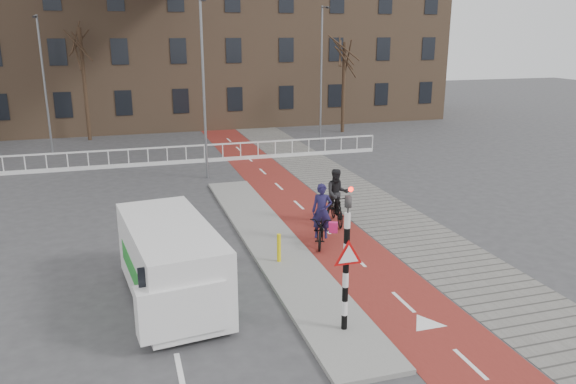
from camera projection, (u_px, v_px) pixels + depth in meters
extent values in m
plane|color=#38383A|center=(336.00, 293.00, 15.30)|extent=(120.00, 120.00, 0.00)
cube|color=maroon|center=(285.00, 192.00, 24.92)|extent=(2.50, 60.00, 0.01)
cube|color=slate|center=(344.00, 187.00, 25.70)|extent=(3.00, 60.00, 0.01)
cube|color=gray|center=(273.00, 243.00, 18.77)|extent=(1.80, 16.00, 0.12)
cylinder|color=black|center=(346.00, 272.00, 12.87)|extent=(0.14, 0.14, 2.88)
imported|color=black|center=(348.00, 196.00, 12.36)|extent=(0.13, 0.16, 0.80)
cylinder|color=#FF0C05|center=(351.00, 189.00, 12.18)|extent=(0.11, 0.02, 0.11)
cylinder|color=yellow|center=(279.00, 248.00, 17.02)|extent=(0.12, 0.12, 0.88)
imported|color=black|center=(322.00, 229.00, 18.71)|extent=(1.44, 2.12, 1.06)
imported|color=#1C1740|center=(322.00, 211.00, 18.54)|extent=(0.79, 0.67, 1.84)
cube|color=#CB1C61|center=(333.00, 227.00, 18.25)|extent=(0.33, 0.28, 0.35)
imported|color=black|center=(337.00, 208.00, 20.72)|extent=(0.86, 2.01, 1.17)
imported|color=black|center=(337.00, 193.00, 20.56)|extent=(0.99, 0.83, 1.83)
cube|color=white|center=(171.00, 261.00, 14.57)|extent=(2.56, 5.15, 1.98)
cube|color=#1E8D2B|center=(132.00, 269.00, 14.32)|extent=(0.40, 3.14, 0.55)
cube|color=#1E8D2B|center=(209.00, 260.00, 14.87)|extent=(0.40, 3.14, 0.55)
cube|color=black|center=(179.00, 280.00, 12.50)|extent=(1.77, 0.27, 0.90)
cylinder|color=black|center=(153.00, 325.00, 12.98)|extent=(0.33, 0.72, 0.69)
cylinder|color=black|center=(222.00, 311.00, 13.63)|extent=(0.33, 0.72, 0.69)
cylinder|color=black|center=(130.00, 270.00, 15.94)|extent=(0.33, 0.72, 0.69)
cylinder|color=black|center=(188.00, 261.00, 16.59)|extent=(0.33, 0.72, 0.69)
cube|color=silver|center=(128.00, 149.00, 29.30)|extent=(28.00, 0.08, 0.08)
cube|color=silver|center=(129.00, 165.00, 29.53)|extent=(28.00, 0.10, 0.20)
cube|color=#7F6047|center=(145.00, 44.00, 42.26)|extent=(46.00, 10.00, 12.00)
cylinder|color=#322216|center=(85.00, 85.00, 35.97)|extent=(0.24, 0.24, 7.12)
cylinder|color=#322216|center=(343.00, 88.00, 39.10)|extent=(0.25, 0.25, 6.18)
cylinder|color=slate|center=(204.00, 92.00, 26.22)|extent=(0.12, 0.12, 8.34)
cylinder|color=slate|center=(45.00, 87.00, 31.46)|extent=(0.12, 0.12, 7.77)
cylinder|color=slate|center=(321.00, 75.00, 35.47)|extent=(0.12, 0.12, 8.40)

